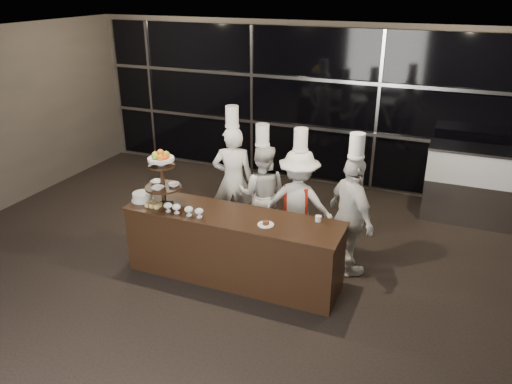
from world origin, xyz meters
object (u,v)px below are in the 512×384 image
at_px(display_stand, 162,173).
at_px(layer_cake, 142,197).
at_px(display_case, 471,181).
at_px(chef_b, 262,193).
at_px(chef_c, 298,202).
at_px(chef_a, 233,179).
at_px(chef_d, 351,216).
at_px(buffet_counter, 233,246).

height_order(display_stand, layer_cake, display_stand).
relative_size(display_case, chef_b, 0.78).
relative_size(layer_cake, chef_c, 0.16).
relative_size(display_case, chef_a, 0.70).
relative_size(chef_c, chef_d, 0.95).
bearing_deg(chef_d, display_case, 58.31).
bearing_deg(chef_c, chef_a, 167.11).
distance_m(display_case, chef_d, 2.73).
bearing_deg(chef_d, buffet_counter, -152.19).
relative_size(chef_b, chef_d, 0.93).
bearing_deg(display_case, chef_d, -121.69).
distance_m(buffet_counter, chef_b, 1.16).
distance_m(layer_cake, chef_a, 1.48).
distance_m(buffet_counter, layer_cake, 1.40).
bearing_deg(chef_b, buffet_counter, -87.79).
distance_m(display_stand, chef_d, 2.52).
relative_size(chef_a, chef_d, 1.03).
distance_m(display_stand, chef_c, 1.92).
bearing_deg(chef_d, layer_cake, -163.94).
height_order(layer_cake, chef_a, chef_a).
relative_size(buffet_counter, chef_d, 1.46).
bearing_deg(chef_b, display_stand, -130.46).
bearing_deg(buffet_counter, display_case, 47.41).
bearing_deg(layer_cake, chef_c, 28.35).
bearing_deg(buffet_counter, chef_a, 114.46).
xyz_separation_m(display_case, chef_d, (-1.43, -2.32, 0.15)).
xyz_separation_m(display_stand, chef_a, (0.45, 1.22, -0.46)).
bearing_deg(layer_cake, display_case, 37.00).
bearing_deg(chef_c, chef_d, -17.06).
bearing_deg(chef_d, chef_b, 163.96).
bearing_deg(chef_b, chef_c, -14.69).
distance_m(chef_a, chef_d, 1.98).
xyz_separation_m(display_case, chef_a, (-3.35, -1.82, 0.19)).
distance_m(layer_cake, display_case, 5.14).
bearing_deg(chef_a, buffet_counter, -65.54).
height_order(layer_cake, display_case, display_case).
relative_size(layer_cake, chef_b, 0.17).
bearing_deg(display_stand, chef_b, 49.54).
relative_size(display_stand, display_case, 0.53).
height_order(display_stand, chef_b, chef_b).
bearing_deg(chef_a, chef_b, -10.71).
relative_size(buffet_counter, layer_cake, 9.47).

